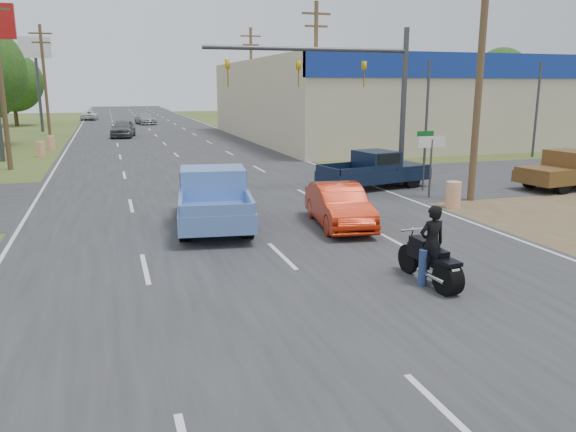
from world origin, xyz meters
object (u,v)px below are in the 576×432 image
object	(u,v)px
distant_car_grey	(123,129)
motorcycle	(432,264)
red_convertible	(339,206)
blue_pickup	(213,196)
navy_pickup	(376,169)
distant_car_silver	(145,119)
brown_pickup	(569,169)
rider	(432,248)
distant_car_white	(90,115)

from	to	relation	value
distant_car_grey	motorcycle	bearing A→B (deg)	-73.27
red_convertible	blue_pickup	world-z (taller)	blue_pickup
navy_pickup	distant_car_silver	world-z (taller)	navy_pickup
navy_pickup	distant_car_grey	world-z (taller)	navy_pickup
blue_pickup	brown_pickup	world-z (taller)	blue_pickup
rider	motorcycle	bearing A→B (deg)	90.00
brown_pickup	distant_car_grey	xyz separation A→B (m)	(-18.24, 33.03, -0.08)
motorcycle	distant_car_grey	size ratio (longest dim) A/B	0.50
motorcycle	blue_pickup	distance (m)	8.21
distant_car_grey	distant_car_white	size ratio (longest dim) A/B	1.04
red_convertible	distant_car_grey	bearing A→B (deg)	106.70
motorcycle	brown_pickup	distance (m)	15.68
brown_pickup	rider	bearing A→B (deg)	117.51
brown_pickup	distant_car_grey	size ratio (longest dim) A/B	1.17
red_convertible	distant_car_silver	xyz separation A→B (m)	(-2.58, 53.86, -0.00)
red_convertible	motorcycle	xyz separation A→B (m)	(-0.15, -5.85, -0.17)
motorcycle	distant_car_grey	xyz separation A→B (m)	(-5.55, 42.24, 0.27)
brown_pickup	red_convertible	bearing A→B (deg)	96.73
navy_pickup	distant_car_silver	xyz separation A→B (m)	(-6.94, 47.77, -0.16)
red_convertible	motorcycle	bearing A→B (deg)	-83.61
motorcycle	blue_pickup	world-z (taller)	blue_pickup
rider	distant_car_grey	distance (m)	42.54
motorcycle	brown_pickup	xyz separation A→B (m)	(12.69, 9.21, 0.34)
blue_pickup	navy_pickup	world-z (taller)	blue_pickup
motorcycle	rider	distance (m)	0.38
motorcycle	brown_pickup	size ratio (longest dim) A/B	0.43
motorcycle	distant_car_white	bearing A→B (deg)	93.81
red_convertible	distant_car_grey	size ratio (longest dim) A/B	0.90
navy_pickup	distant_car_white	bearing A→B (deg)	-178.54
red_convertible	rider	distance (m)	5.79
red_convertible	brown_pickup	xyz separation A→B (m)	(12.54, 3.36, 0.18)
motorcycle	distant_car_silver	size ratio (longest dim) A/B	0.49
rider	distant_car_white	bearing A→B (deg)	-86.19
motorcycle	distant_car_grey	bearing A→B (deg)	94.03
blue_pickup	distant_car_grey	bearing A→B (deg)	100.95
brown_pickup	distant_car_silver	distance (m)	52.72
red_convertible	brown_pickup	distance (m)	12.99
motorcycle	distant_car_silver	world-z (taller)	distant_car_silver
distant_car_silver	distant_car_white	xyz separation A→B (m)	(-6.64, 11.45, -0.07)
brown_pickup	distant_car_grey	distance (m)	37.73
motorcycle	distant_car_white	size ratio (longest dim) A/B	0.52
distant_car_silver	distant_car_white	size ratio (longest dim) A/B	1.06
red_convertible	navy_pickup	xyz separation A→B (m)	(4.36, 6.09, 0.16)
rider	brown_pickup	world-z (taller)	rider
navy_pickup	distant_car_grey	distance (m)	31.93
rider	navy_pickup	size ratio (longest dim) A/B	0.33
motorcycle	brown_pickup	bearing A→B (deg)	32.51
motorcycle	rider	bearing A→B (deg)	90.00
navy_pickup	red_convertible	bearing A→B (deg)	-47.05
distant_car_grey	rider	bearing A→B (deg)	-73.27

